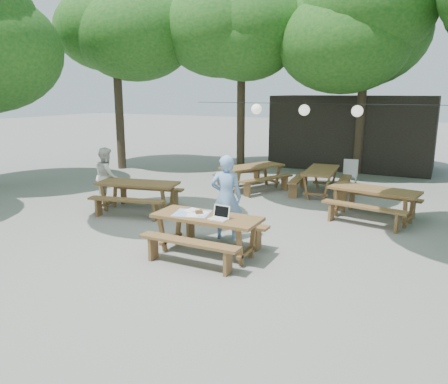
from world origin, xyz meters
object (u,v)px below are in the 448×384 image
woman (226,197)px  plastic_chair (349,180)px  picnic_table_nw (138,196)px  main_picnic_table (207,234)px  second_person (107,176)px

woman → plastic_chair: 6.14m
woman → picnic_table_nw: bearing=-37.3°
main_picnic_table → plastic_chair: size_ratio=2.22×
picnic_table_nw → second_person: size_ratio=1.43×
woman → second_person: bearing=-35.6°
main_picnic_table → woman: size_ratio=1.15×
plastic_chair → picnic_table_nw: bearing=-136.0°
picnic_table_nw → main_picnic_table: bearing=-43.7°
woman → plastic_chair: woman is taller
picnic_table_nw → second_person: bearing=157.3°
main_picnic_table → second_person: 4.70m
second_person → woman: bearing=-149.3°
second_person → plastic_chair: (5.43, 4.86, -0.51)m
woman → plastic_chair: size_ratio=1.93×
picnic_table_nw → second_person: second_person is taller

